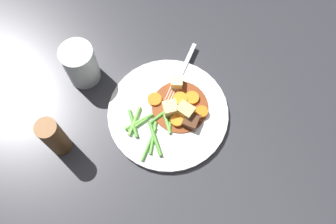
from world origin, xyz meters
The scene contains 26 objects.
ground_plane centered at (0.00, 0.00, 0.00)m, with size 3.00×3.00×0.00m, color #2D2D33.
dinner_plate centered at (0.00, 0.00, 0.01)m, with size 0.28×0.28×0.01m, color white.
stew_sauce centered at (0.03, 0.00, 0.01)m, with size 0.13×0.13×0.00m, color brown.
carrot_slice_0 centered at (-0.02, 0.04, 0.02)m, with size 0.03×0.03×0.01m, color orange.
carrot_slice_1 centered at (0.07, 0.01, 0.02)m, with size 0.03×0.03×0.01m, color orange.
carrot_slice_2 centered at (0.07, -0.04, 0.02)m, with size 0.03×0.03×0.01m, color orange.
carrot_slice_3 centered at (0.04, 0.01, 0.02)m, with size 0.03×0.03×0.01m, color orange.
carrot_slice_4 centered at (0.01, -0.03, 0.02)m, with size 0.03×0.03×0.01m, color orange.
potato_chunk_0 centered at (0.01, 0.00, 0.03)m, with size 0.03×0.03×0.03m, color #E5CC7A.
potato_chunk_1 centered at (0.05, 0.06, 0.03)m, with size 0.03×0.03×0.03m, color #EAD68C.
potato_chunk_2 centered at (0.03, -0.02, 0.03)m, with size 0.03×0.04×0.03m, color #DBBC6B.
meat_chunk_0 centered at (0.03, -0.05, 0.02)m, with size 0.03×0.03×0.02m, color #4C2B19.
meat_chunk_1 centered at (0.05, -0.05, 0.02)m, with size 0.02×0.02×0.01m, color #56331E.
green_bean_0 centered at (-0.07, 0.01, 0.02)m, with size 0.01×0.01×0.07m, color #66AD42.
green_bean_1 centered at (-0.09, 0.01, 0.02)m, with size 0.01×0.01×0.07m, color #4C8E33.
green_bean_2 centered at (-0.01, -0.03, 0.02)m, with size 0.01×0.01×0.05m, color #66AD42.
green_bean_3 centered at (-0.08, 0.01, 0.02)m, with size 0.01×0.01×0.07m, color #66AD42.
green_bean_4 centered at (0.00, -0.01, 0.02)m, with size 0.01×0.01×0.08m, color #4C8E33.
green_bean_5 centered at (-0.07, -0.05, 0.02)m, with size 0.01×0.01×0.08m, color #4C8E33.
green_bean_6 centered at (-0.06, -0.05, 0.02)m, with size 0.01×0.01×0.08m, color #4C8E33.
green_bean_7 centered at (-0.02, 0.00, 0.02)m, with size 0.01×0.01×0.08m, color #4C8E33.
green_bean_8 centered at (-0.08, 0.00, 0.02)m, with size 0.01×0.01×0.05m, color #66AD42.
green_bean_9 centered at (-0.06, -0.04, 0.02)m, with size 0.01×0.01×0.08m, color #599E38.
fork centered at (0.07, 0.08, 0.02)m, with size 0.14×0.13×0.00m.
water_glass centered at (-0.14, 0.18, 0.05)m, with size 0.08×0.08×0.11m, color silver.
pepper_mill centered at (-0.25, 0.04, 0.06)m, with size 0.05×0.05×0.12m, color brown.
Camera 1 is at (-0.14, -0.29, 0.78)m, focal length 37.89 mm.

